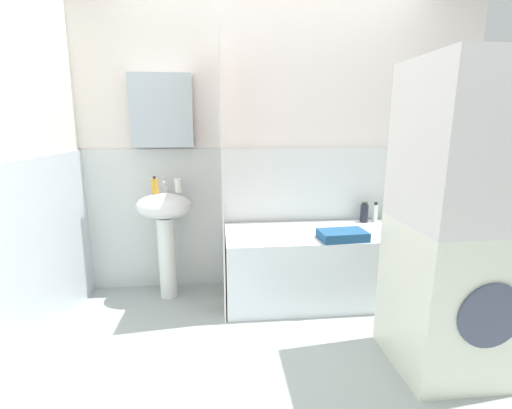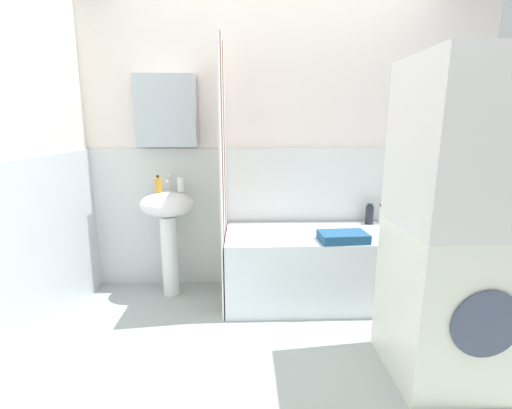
{
  "view_description": "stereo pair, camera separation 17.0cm",
  "coord_description": "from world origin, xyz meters",
  "px_view_note": "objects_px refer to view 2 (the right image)",
  "views": [
    {
      "loc": [
        -0.42,
        -1.75,
        1.39
      ],
      "look_at": [
        -0.17,
        0.81,
        0.81
      ],
      "focal_mm": 24.91,
      "sensor_mm": 36.0,
      "label": 1
    },
    {
      "loc": [
        -0.25,
        -1.76,
        1.39
      ],
      "look_at": [
        -0.17,
        0.81,
        0.81
      ],
      "focal_mm": 24.91,
      "sensor_mm": 36.0,
      "label": 2
    }
  ],
  "objects_px": {
    "bathtub": "(323,266)",
    "towel_folded": "(343,237)",
    "conditioner_bottle": "(381,214)",
    "toothbrush_cup": "(181,185)",
    "soap_dispenser": "(158,185)",
    "washer_dryer_stack": "(460,228)",
    "sink": "(168,221)",
    "shampoo_bottle": "(369,214)",
    "body_wash_bottle": "(396,214)"
  },
  "relations": [
    {
      "from": "towel_folded",
      "to": "body_wash_bottle",
      "type": "bearing_deg",
      "value": 38.61
    },
    {
      "from": "sink",
      "to": "body_wash_bottle",
      "type": "bearing_deg",
      "value": 3.32
    },
    {
      "from": "bathtub",
      "to": "toothbrush_cup",
      "type": "bearing_deg",
      "value": 171.26
    },
    {
      "from": "toothbrush_cup",
      "to": "shampoo_bottle",
      "type": "height_order",
      "value": "toothbrush_cup"
    },
    {
      "from": "soap_dispenser",
      "to": "toothbrush_cup",
      "type": "height_order",
      "value": "soap_dispenser"
    },
    {
      "from": "bathtub",
      "to": "towel_folded",
      "type": "distance_m",
      "value": 0.39
    },
    {
      "from": "towel_folded",
      "to": "washer_dryer_stack",
      "type": "relative_size",
      "value": 0.2
    },
    {
      "from": "shampoo_bottle",
      "to": "towel_folded",
      "type": "relative_size",
      "value": 0.52
    },
    {
      "from": "conditioner_bottle",
      "to": "body_wash_bottle",
      "type": "bearing_deg",
      "value": 2.69
    },
    {
      "from": "shampoo_bottle",
      "to": "washer_dryer_stack",
      "type": "bearing_deg",
      "value": -86.51
    },
    {
      "from": "bathtub",
      "to": "sink",
      "type": "bearing_deg",
      "value": 173.76
    },
    {
      "from": "bathtub",
      "to": "conditioner_bottle",
      "type": "relative_size",
      "value": 8.79
    },
    {
      "from": "soap_dispenser",
      "to": "conditioner_bottle",
      "type": "bearing_deg",
      "value": 2.88
    },
    {
      "from": "body_wash_bottle",
      "to": "toothbrush_cup",
      "type": "bearing_deg",
      "value": -177.67
    },
    {
      "from": "conditioner_bottle",
      "to": "shampoo_bottle",
      "type": "bearing_deg",
      "value": 179.6
    },
    {
      "from": "conditioner_bottle",
      "to": "shampoo_bottle",
      "type": "height_order",
      "value": "shampoo_bottle"
    },
    {
      "from": "soap_dispenser",
      "to": "washer_dryer_stack",
      "type": "relative_size",
      "value": 0.08
    },
    {
      "from": "towel_folded",
      "to": "washer_dryer_stack",
      "type": "bearing_deg",
      "value": -58.31
    },
    {
      "from": "toothbrush_cup",
      "to": "bathtub",
      "type": "relative_size",
      "value": 0.07
    },
    {
      "from": "sink",
      "to": "shampoo_bottle",
      "type": "height_order",
      "value": "sink"
    },
    {
      "from": "bathtub",
      "to": "body_wash_bottle",
      "type": "height_order",
      "value": "body_wash_bottle"
    },
    {
      "from": "conditioner_bottle",
      "to": "towel_folded",
      "type": "bearing_deg",
      "value": -134.67
    },
    {
      "from": "bathtub",
      "to": "body_wash_bottle",
      "type": "xyz_separation_m",
      "value": [
        0.67,
        0.25,
        0.37
      ]
    },
    {
      "from": "soap_dispenser",
      "to": "body_wash_bottle",
      "type": "relative_size",
      "value": 0.75
    },
    {
      "from": "conditioner_bottle",
      "to": "washer_dryer_stack",
      "type": "relative_size",
      "value": 0.1
    },
    {
      "from": "body_wash_bottle",
      "to": "sink",
      "type": "bearing_deg",
      "value": -176.68
    },
    {
      "from": "body_wash_bottle",
      "to": "bathtub",
      "type": "bearing_deg",
      "value": -159.75
    },
    {
      "from": "washer_dryer_stack",
      "to": "soap_dispenser",
      "type": "bearing_deg",
      "value": 150.15
    },
    {
      "from": "sink",
      "to": "toothbrush_cup",
      "type": "distance_m",
      "value": 0.31
    },
    {
      "from": "toothbrush_cup",
      "to": "washer_dryer_stack",
      "type": "height_order",
      "value": "washer_dryer_stack"
    },
    {
      "from": "bathtub",
      "to": "shampoo_bottle",
      "type": "distance_m",
      "value": 0.62
    },
    {
      "from": "sink",
      "to": "bathtub",
      "type": "relative_size",
      "value": 0.57
    },
    {
      "from": "soap_dispenser",
      "to": "bathtub",
      "type": "height_order",
      "value": "soap_dispenser"
    },
    {
      "from": "sink",
      "to": "washer_dryer_stack",
      "type": "distance_m",
      "value": 2.05
    },
    {
      "from": "body_wash_bottle",
      "to": "towel_folded",
      "type": "bearing_deg",
      "value": -141.39
    },
    {
      "from": "sink",
      "to": "shampoo_bottle",
      "type": "xyz_separation_m",
      "value": [
        1.68,
        0.11,
        0.01
      ]
    },
    {
      "from": "body_wash_bottle",
      "to": "conditioner_bottle",
      "type": "distance_m",
      "value": 0.13
    },
    {
      "from": "sink",
      "to": "bathtub",
      "type": "bearing_deg",
      "value": -6.24
    },
    {
      "from": "soap_dispenser",
      "to": "conditioner_bottle",
      "type": "xyz_separation_m",
      "value": [
        1.85,
        0.09,
        -0.28
      ]
    },
    {
      "from": "body_wash_bottle",
      "to": "washer_dryer_stack",
      "type": "relative_size",
      "value": 0.11
    },
    {
      "from": "body_wash_bottle",
      "to": "shampoo_bottle",
      "type": "bearing_deg",
      "value": -178.67
    },
    {
      "from": "towel_folded",
      "to": "bathtub",
      "type": "bearing_deg",
      "value": 112.65
    },
    {
      "from": "soap_dispenser",
      "to": "body_wash_bottle",
      "type": "height_order",
      "value": "soap_dispenser"
    },
    {
      "from": "toothbrush_cup",
      "to": "conditioner_bottle",
      "type": "relative_size",
      "value": 0.62
    },
    {
      "from": "shampoo_bottle",
      "to": "conditioner_bottle",
      "type": "bearing_deg",
      "value": -0.4
    },
    {
      "from": "soap_dispenser",
      "to": "body_wash_bottle",
      "type": "xyz_separation_m",
      "value": [
        1.98,
        0.1,
        -0.28
      ]
    },
    {
      "from": "sink",
      "to": "soap_dispenser",
      "type": "bearing_deg",
      "value": 169.91
    },
    {
      "from": "sink",
      "to": "toothbrush_cup",
      "type": "height_order",
      "value": "toothbrush_cup"
    },
    {
      "from": "sink",
      "to": "conditioner_bottle",
      "type": "relative_size",
      "value": 4.97
    },
    {
      "from": "body_wash_bottle",
      "to": "shampoo_bottle",
      "type": "relative_size",
      "value": 1.04
    }
  ]
}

